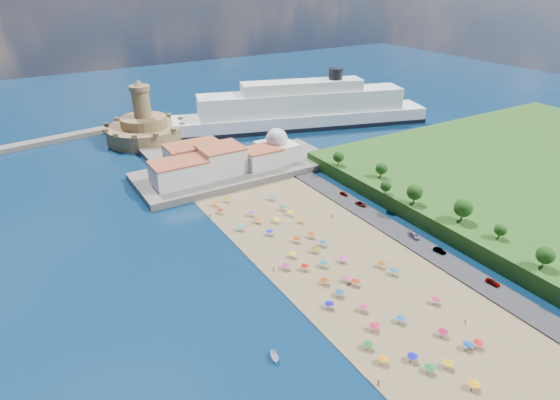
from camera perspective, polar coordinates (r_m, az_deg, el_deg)
ground at (r=152.58m, az=3.59°, el=-6.62°), size 700.00×700.00×0.00m
terrace at (r=212.57m, az=-5.32°, el=3.72°), size 90.00×36.00×3.00m
jetty at (r=235.93m, az=-13.94°, el=5.30°), size 18.00×70.00×2.40m
waterfront_buildings at (r=205.89m, az=-8.74°, el=4.67°), size 57.00×29.00×11.00m
domed_building at (r=216.99m, az=-0.41°, el=6.44°), size 16.00×16.00×15.00m
fortress at (r=261.61m, az=-16.18°, el=8.38°), size 40.00×40.00×32.40m
cruise_ship at (r=274.44m, az=2.68°, el=10.84°), size 148.42×64.79×32.45m
beach_parasols at (r=143.69m, az=5.93°, el=-8.01°), size 31.60×113.65×2.20m
beachgoers at (r=151.59m, az=3.73°, el=-6.35°), size 39.48×93.03×1.86m
moored_boats at (r=110.45m, az=4.82°, el=-21.84°), size 12.15×33.90×1.57m
parked_cars at (r=168.00m, az=15.24°, el=-3.70°), size 2.84×73.58×1.45m
hillside_trees at (r=172.10m, az=18.63°, el=-0.14°), size 14.08×110.60×8.08m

